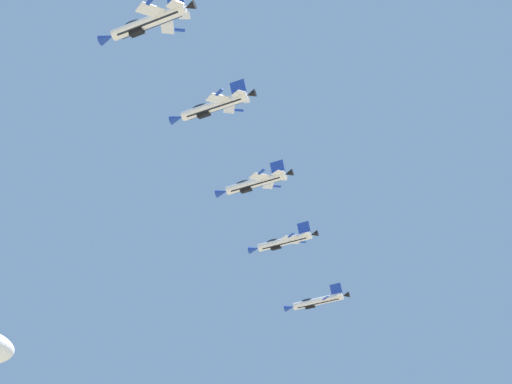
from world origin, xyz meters
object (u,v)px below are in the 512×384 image
fighter_jet_right_wing (254,183)px  fighter_jet_right_outer (317,302)px  fighter_jet_left_outer (283,242)px  fighter_jet_lead (147,23)px  fighter_jet_left_wing (213,107)px

fighter_jet_right_wing → fighter_jet_right_outer: (26.87, 29.26, -1.97)m
fighter_jet_right_wing → fighter_jet_left_outer: fighter_jet_left_outer is taller
fighter_jet_lead → fighter_jet_right_wing: bearing=-2.8°
fighter_jet_right_wing → fighter_jet_left_wing: bearing=-179.7°
fighter_jet_right_outer → fighter_jet_left_outer: bearing=176.7°
fighter_jet_right_wing → fighter_jet_right_outer: 39.77m
fighter_jet_right_outer → fighter_jet_lead: bearing=178.6°
fighter_jet_left_outer → fighter_jet_right_outer: fighter_jet_left_outer is taller
fighter_jet_left_wing → fighter_jet_right_wing: fighter_jet_right_wing is taller
fighter_jet_right_outer → fighter_jet_right_wing: bearing=179.9°
fighter_jet_left_wing → fighter_jet_right_outer: fighter_jet_left_wing is taller
fighter_jet_right_wing → fighter_jet_left_outer: size_ratio=1.00×
fighter_jet_left_outer → fighter_jet_right_wing: bearing=-176.9°
fighter_jet_lead → fighter_jet_left_outer: (39.69, 42.27, 3.08)m
fighter_jet_left_outer → fighter_jet_right_outer: size_ratio=1.00×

